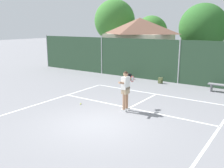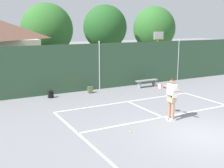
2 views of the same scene
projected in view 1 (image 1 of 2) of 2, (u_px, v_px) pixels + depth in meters
The scene contains 10 objects.
ground_plane at pixel (98, 124), 10.11m from camera, with size 120.00×120.00×0.00m, color gray.
court_markings at pixel (107, 119), 10.62m from camera, with size 8.30×11.10×0.01m.
chainlink_fence at pixel (179, 62), 17.01m from camera, with size 26.09×0.09×3.08m.
clubhouse_building at pixel (139, 42), 23.76m from camera, with size 5.72×4.85×4.58m.
treeline_backdrop at pixel (207, 26), 23.52m from camera, with size 26.10×4.32×6.83m.
tennis_player at pixel (126, 87), 11.45m from camera, with size 0.27×1.44×1.85m.
tennis_ball at pixel (81, 104), 12.61m from camera, with size 0.07×0.07×0.07m, color #CCE033.
backpack_black at pixel (129, 77), 18.61m from camera, with size 0.32×0.30×0.46m.
backpack_olive at pixel (160, 81), 17.25m from camera, with size 0.30×0.26×0.46m.
courtside_bench at pixel (222, 87), 14.82m from camera, with size 1.60×0.36×0.48m.
Camera 1 is at (5.83, -7.50, 3.83)m, focal length 40.51 mm.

